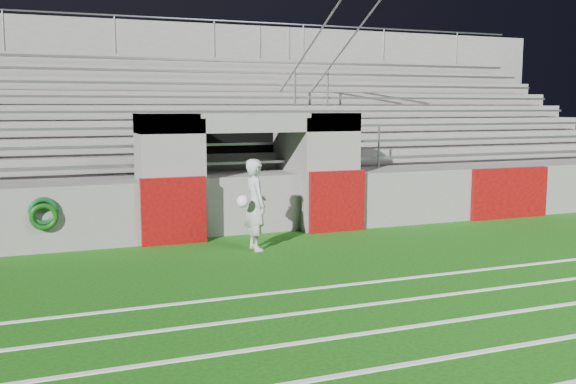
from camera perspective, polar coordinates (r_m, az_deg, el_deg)
name	(u,v)px	position (r m, az deg, el deg)	size (l,w,h in m)	color
ground	(316,270)	(10.88, 2.49, -6.98)	(90.00, 90.00, 0.00)	#144D0C
stadium_structure	(201,151)	(18.15, -7.71, 3.59)	(26.00, 8.48, 5.42)	slate
goalkeeper_with_ball	(255,205)	(12.25, -2.93, -1.12)	(0.68, 0.72, 1.76)	#ABAFB5
hose_coil	(44,214)	(12.71, -20.89, -1.83)	(0.54, 0.15, 0.62)	#0C401A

